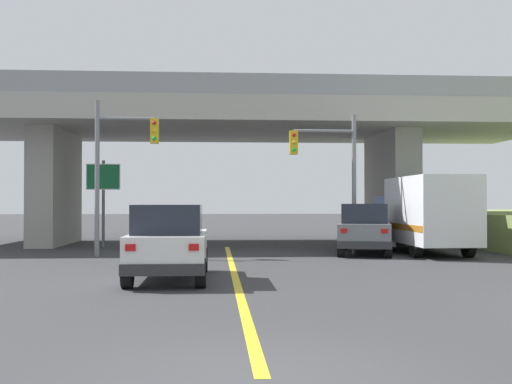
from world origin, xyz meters
The scene contains 9 objects.
ground centered at (0.00, 24.61, 0.00)m, with size 160.00×160.00×0.00m, color #353538.
overpass_bridge centered at (0.00, 24.61, 5.53)m, with size 32.13×10.32×7.59m.
lane_divider_stripe centered at (0.00, 11.08, 0.00)m, with size 0.20×22.15×0.01m, color yellow.
suv_lead centered at (-1.79, 9.71, 1.02)m, with size 2.02×4.68×2.02m.
suv_crossing centered at (5.47, 17.82, 1.02)m, with size 3.09×5.11×2.02m.
box_truck centered at (7.97, 17.99, 1.63)m, with size 2.33×7.21×3.09m.
traffic_signal_nearside centered at (4.21, 18.06, 3.56)m, with size 2.72×0.36×5.65m.
traffic_signal_farside centered at (-4.34, 17.31, 3.76)m, with size 2.44×0.36×6.01m.
highway_sign centered at (-5.74, 22.49, 2.92)m, with size 1.57×0.17×4.03m.
Camera 1 is at (-0.57, -7.54, 2.09)m, focal length 44.85 mm.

